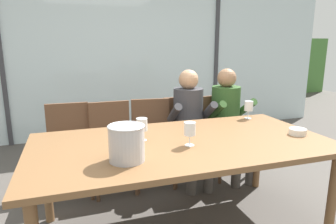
{
  "coord_description": "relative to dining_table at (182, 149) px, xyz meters",
  "views": [
    {
      "loc": [
        -0.78,
        -2.01,
        1.48
      ],
      "look_at": [
        0.0,
        0.35,
        0.91
      ],
      "focal_mm": 31.94,
      "sensor_mm": 36.0,
      "label": 1
    }
  ],
  "objects": [
    {
      "name": "tasting_bowl",
      "position": [
        0.95,
        -0.14,
        0.09
      ],
      "size": [
        0.14,
        0.14,
        0.05
      ],
      "primitive_type": "cylinder",
      "color": "silver",
      "rests_on": "dining_table"
    },
    {
      "name": "dining_table",
      "position": [
        0.0,
        0.0,
        0.0
      ],
      "size": [
        2.24,
        1.14,
        0.76
      ],
      "color": "brown",
      "rests_on": "ground"
    },
    {
      "name": "chair_center",
      "position": [
        0.02,
        0.97,
        -0.17
      ],
      "size": [
        0.49,
        0.49,
        0.89
      ],
      "rotation": [
        0.0,
        0.0,
        -0.12
      ],
      "color": "brown",
      "rests_on": "ground"
    },
    {
      "name": "ground",
      "position": [
        0.0,
        1.0,
        -0.69
      ],
      "size": [
        14.0,
        14.0,
        0.0
      ],
      "primitive_type": "plane",
      "color": "#4C4742"
    },
    {
      "name": "ice_bucket_primary",
      "position": [
        -0.47,
        -0.25,
        0.18
      ],
      "size": [
        0.23,
        0.23,
        0.23
      ],
      "color": "#B7B7BC",
      "rests_on": "dining_table"
    },
    {
      "name": "chair_near_curtain",
      "position": [
        -0.83,
        1.01,
        -0.17
      ],
      "size": [
        0.45,
        0.45,
        0.89
      ],
      "rotation": [
        0.0,
        0.0,
        -0.02
      ],
      "color": "brown",
      "rests_on": "ground"
    },
    {
      "name": "chair_left_of_center",
      "position": [
        -0.41,
        0.96,
        -0.17
      ],
      "size": [
        0.44,
        0.44,
        0.89
      ],
      "rotation": [
        0.0,
        0.0,
        0.01
      ],
      "color": "brown",
      "rests_on": "ground"
    },
    {
      "name": "window_mullion_right",
      "position": [
        1.67,
        2.75,
        0.61
      ],
      "size": [
        0.06,
        0.06,
        2.6
      ],
      "primitive_type": "cube",
      "color": "#38383D",
      "rests_on": "ground"
    },
    {
      "name": "chair_near_window_right",
      "position": [
        0.84,
        0.96,
        -0.17
      ],
      "size": [
        0.49,
        0.49,
        0.89
      ],
      "rotation": [
        0.0,
        0.0,
        0.13
      ],
      "color": "brown",
      "rests_on": "ground"
    },
    {
      "name": "wine_glass_by_left_taster",
      "position": [
        -0.29,
        0.11,
        0.18
      ],
      "size": [
        0.08,
        0.08,
        0.17
      ],
      "color": "silver",
      "rests_on": "dining_table"
    },
    {
      "name": "person_olive_shirt",
      "position": [
        0.88,
        0.84,
        0.0
      ],
      "size": [
        0.48,
        0.62,
        1.21
      ],
      "rotation": [
        0.0,
        0.0,
        0.05
      ],
      "color": "#2D5123",
      "rests_on": "ground"
    },
    {
      "name": "hillside_vineyard",
      "position": [
        0.0,
        6.48,
        0.12
      ],
      "size": [
        13.44,
        2.4,
        1.62
      ],
      "primitive_type": "cube",
      "color": "#477A38",
      "rests_on": "ground"
    },
    {
      "name": "chair_right_of_center",
      "position": [
        0.4,
        0.98,
        -0.17
      ],
      "size": [
        0.45,
        0.45,
        0.89
      ],
      "rotation": [
        0.0,
        0.0,
        -0.02
      ],
      "color": "brown",
      "rests_on": "ground"
    },
    {
      "name": "wine_glass_center_pour",
      "position": [
        0.01,
        -0.11,
        0.19
      ],
      "size": [
        0.08,
        0.08,
        0.17
      ],
      "color": "silver",
      "rests_on": "dining_table"
    },
    {
      "name": "wine_glass_near_bucket",
      "position": [
        0.87,
        0.46,
        0.18
      ],
      "size": [
        0.08,
        0.08,
        0.17
      ],
      "color": "silver",
      "rests_on": "dining_table"
    },
    {
      "name": "person_charcoal_jacket",
      "position": [
        0.41,
        0.84,
        0.0
      ],
      "size": [
        0.48,
        0.62,
        1.21
      ],
      "rotation": [
        0.0,
        0.0,
        -0.05
      ],
      "color": "#38383D",
      "rests_on": "ground"
    },
    {
      "name": "window_glass_panel",
      "position": [
        0.0,
        2.77,
        0.61
      ],
      "size": [
        7.44,
        0.03,
        2.6
      ],
      "primitive_type": "cube",
      "color": "silver",
      "rests_on": "ground"
    },
    {
      "name": "window_mullion_left",
      "position": [
        -1.67,
        2.75,
        0.61
      ],
      "size": [
        0.06,
        0.06,
        2.6
      ],
      "primitive_type": "cube",
      "color": "#38383D",
      "rests_on": "ground"
    }
  ]
}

